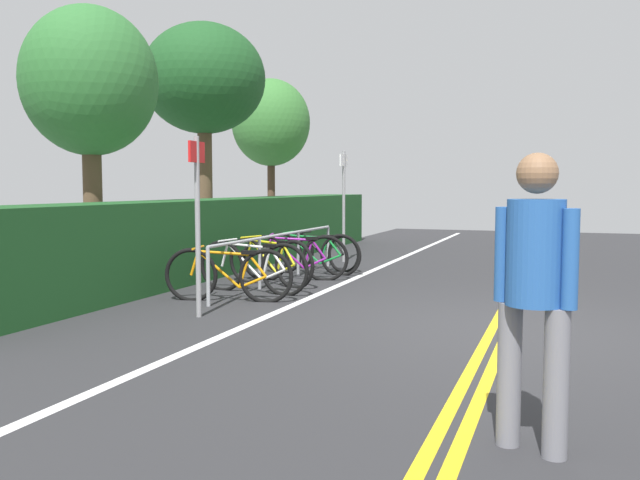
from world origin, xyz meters
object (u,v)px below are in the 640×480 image
Objects in this scene: bike_rack at (280,246)px; bicycle_5 at (321,252)px; bicycle_4 at (311,254)px; bicycle_1 at (253,267)px; tree_far_right at (204,80)px; tree_mid at (90,84)px; tree_extra at (271,123)px; bicycle_2 at (270,262)px; bicycle_0 at (228,275)px; bicycle_3 at (295,258)px; sign_post_near at (197,208)px; pedestrian at (535,281)px; sign_post_far at (344,195)px.

bicycle_5 is (1.74, -0.05, -0.25)m from bike_rack.
bicycle_4 is 0.63m from bicycle_5.
bicycle_1 is 5.69m from tree_far_right.
tree_extra is at bearing 3.04° from tree_mid.
bicycle_1 reaches higher than bicycle_2.
bike_rack is 1.86m from bicycle_0.
bicycle_2 is 1.00× the size of bicycle_3.
bike_rack is 1.07× the size of tree_mid.
bicycle_5 is (0.63, 0.05, -0.02)m from bicycle_4.
bicycle_2 is 2.07m from bicycle_5.
bike_rack is at bearing 4.73° from sign_post_near.
tree_mid reaches higher than bicycle_0.
bicycle_5 is at bearing -46.13° from tree_mid.
bike_rack is at bearing 174.69° from bicycle_4.
bicycle_1 is (-1.08, -0.04, -0.21)m from bike_rack.
sign_post_near is (2.84, 3.83, 0.28)m from pedestrian.
sign_post_near is at bearing -177.66° from bicycle_5.
bicycle_5 is 4.81m from tree_mid.
sign_post_far reaches higher than bicycle_1.
tree_mid is 3.60m from tree_far_right.
tree_far_right is at bearing 73.67° from bicycle_5.
bicycle_3 is 0.38× the size of tree_extra.
bicycle_3 is (0.64, -0.16, 0.01)m from bicycle_2.
sign_post_near is (-3.24, -0.11, 0.90)m from bicycle_3.
bicycle_3 is (0.32, -0.13, -0.21)m from bike_rack.
pedestrian reaches higher than bicycle_1.
tree_mid reaches higher than bicycle_4.
bicycle_0 is 0.77m from bicycle_1.
bike_rack is 2.68× the size of bicycle_0.
tree_extra is (7.75, 0.41, 0.07)m from tree_mid.
tree_mid is at bearing 87.89° from bicycle_1.
bicycle_1 reaches higher than bicycle_4.
bicycle_0 reaches higher than bicycle_5.
bicycle_4 is 4.64m from tree_far_right.
bicycle_1 is 0.42× the size of tree_mid.
bicycle_1 is 1.08× the size of bicycle_3.
pedestrian is at bearing -149.92° from tree_extra.
pedestrian is 9.73m from sign_post_far.
bicycle_1 is at bearing 178.44° from bicycle_4.
tree_mid is at bearing -179.73° from tree_far_right.
tree_mid is (-2.09, 2.88, 2.75)m from bicycle_4.
sign_post_far is at bearing 1.76° from bicycle_3.
bike_rack reaches higher than bicycle_5.
bicycle_4 is (1.44, -0.13, -0.01)m from bicycle_2.
pedestrian is 8.62m from tree_mid.
bicycle_3 is at bearing -127.66° from tree_far_right.
bicycle_2 is 5.20m from tree_far_right.
tree_mid is (1.95, 3.02, 1.84)m from sign_post_near.
tree_extra is (8.61, 3.25, 2.83)m from bicycle_0.
bicycle_2 is 3.94m from tree_mid.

